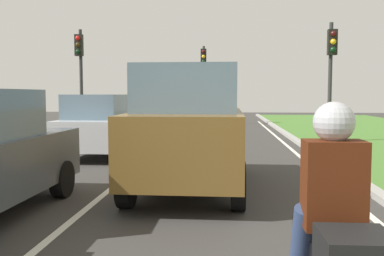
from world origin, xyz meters
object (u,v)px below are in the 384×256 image
Objects in this scene: rider_person at (332,182)px; traffic_light_overhead_left at (80,64)px; car_hatchback_far at (99,126)px; traffic_light_far_median at (204,71)px; traffic_light_near_right at (331,62)px; car_suv_ahead at (190,127)px.

traffic_light_overhead_left reaches higher than rider_person.
traffic_light_overhead_left is at bearing 114.18° from car_hatchback_far.
traffic_light_far_median is at bearing 94.51° from rider_person.
car_hatchback_far is 3.19× the size of rider_person.
traffic_light_near_right reaches higher than rider_person.
traffic_light_near_right reaches higher than car_hatchback_far.
traffic_light_overhead_left is 1.00× the size of traffic_light_far_median.
rider_person is at bearing -63.97° from car_hatchback_far.
traffic_light_near_right is (4.42, 7.79, 1.77)m from car_suv_ahead.
car_hatchback_far is at bearing 114.73° from rider_person.
car_hatchback_far reaches higher than rider_person.
traffic_light_near_right is at bearing -60.74° from traffic_light_far_median.
car_suv_ahead is 0.99× the size of traffic_light_overhead_left.
traffic_light_overhead_left reaches higher than car_suv_ahead.
car_suv_ahead reaches higher than car_hatchback_far.
traffic_light_far_median reaches higher than car_suv_ahead.
traffic_light_far_median is (-0.63, 16.81, 1.95)m from car_suv_ahead.
traffic_light_near_right is 10.34m from traffic_light_far_median.
traffic_light_overhead_left is (-2.56, 5.85, 2.20)m from car_hatchback_far.
traffic_light_far_median is (-2.03, 21.90, 1.93)m from rider_person.
car_suv_ahead is 0.99× the size of traffic_light_far_median.
car_suv_ahead is 1.21× the size of car_hatchback_far.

